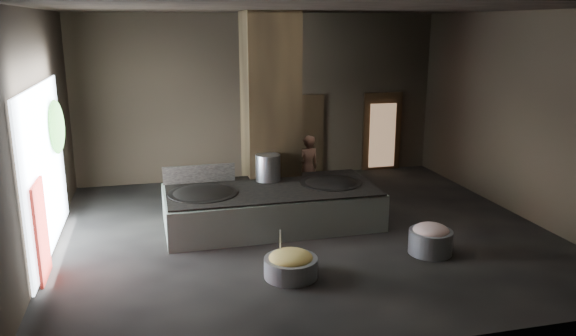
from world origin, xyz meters
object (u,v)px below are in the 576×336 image
object	(u,v)px
wok_right	(331,186)
cook	(308,168)
hearth_platform	(271,207)
meat_basin	(430,242)
wok_left	(203,197)
veg_basin	(291,267)
stock_pot	(268,168)

from	to	relation	value
wok_right	cook	world-z (taller)	cook
hearth_platform	meat_basin	distance (m)	3.43
wok_left	veg_basin	distance (m)	2.90
stock_pot	veg_basin	xyz separation A→B (m)	(-0.28, -3.16, -0.96)
stock_pot	meat_basin	distance (m)	3.89
wok_right	meat_basin	size ratio (longest dim) A/B	1.61
veg_basin	meat_basin	size ratio (longest dim) A/B	1.13
wok_right	stock_pot	distance (m)	1.44
hearth_platform	cook	xyz separation A→B (m)	(1.25, 1.53, 0.41)
wok_left	stock_pot	distance (m)	1.66
hearth_platform	stock_pot	size ratio (longest dim) A/B	7.67
stock_pot	meat_basin	bearing A→B (deg)	-47.85
wok_right	meat_basin	world-z (taller)	wok_right
hearth_platform	meat_basin	size ratio (longest dim) A/B	5.50
wok_left	meat_basin	world-z (taller)	wok_left
wok_right	stock_pot	xyz separation A→B (m)	(-1.30, 0.50, 0.38)
hearth_platform	wok_left	world-z (taller)	wok_left
hearth_platform	stock_pot	distance (m)	0.92
wok_left	stock_pot	world-z (taller)	stock_pot
cook	meat_basin	xyz separation A→B (m)	(1.34, -3.78, -0.58)
stock_pot	cook	distance (m)	1.58
cook	veg_basin	world-z (taller)	cook
wok_right	wok_left	bearing A→B (deg)	-177.95
hearth_platform	wok_right	distance (m)	1.40
veg_basin	meat_basin	bearing A→B (deg)	7.34
cook	veg_basin	bearing A→B (deg)	55.86
wok_left	stock_pot	bearing A→B (deg)	21.80
wok_left	cook	distance (m)	3.12
wok_left	stock_pot	xyz separation A→B (m)	(1.50, 0.60, 0.38)
veg_basin	meat_basin	world-z (taller)	meat_basin
veg_basin	meat_basin	xyz separation A→B (m)	(2.81, 0.36, 0.05)
wok_right	veg_basin	bearing A→B (deg)	-120.60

